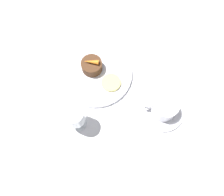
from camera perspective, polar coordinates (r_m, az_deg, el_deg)
ground_plane at (r=0.82m, az=-2.64°, el=4.69°), size 3.00×3.00×0.00m
dinner_plate at (r=0.82m, az=-4.14°, el=6.37°), size 0.27×0.27×0.01m
saucer at (r=0.79m, az=12.91°, el=-3.09°), size 0.16×0.16×0.01m
coffee_cup at (r=0.75m, az=13.52°, el=-2.33°), size 0.11×0.09×0.06m
spoon at (r=0.77m, az=9.71°, el=-2.61°), size 0.03×0.11×0.00m
wine_glass at (r=0.69m, az=-9.75°, el=-4.72°), size 0.07×0.07×0.12m
fork at (r=0.84m, az=-16.10°, el=3.95°), size 0.05×0.19×0.01m
dessert_cake at (r=0.81m, az=-5.31°, el=8.39°), size 0.08×0.08×0.04m
carrot_garnish at (r=0.78m, az=-5.49°, el=9.40°), size 0.05×0.02×0.02m
pineapple_slice at (r=0.79m, az=-0.24°, el=4.05°), size 0.07×0.07×0.01m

